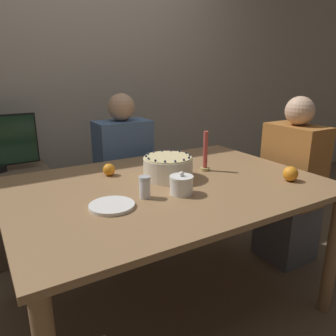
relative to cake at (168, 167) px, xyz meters
The scene contains 13 objects.
ground_plane 0.84m from the cake, 123.16° to the right, with size 12.00×12.00×0.00m, color brown.
wall_behind 1.41m from the cake, 92.09° to the left, with size 8.00×0.05×2.60m.
dining_table 0.18m from the cake, 123.16° to the right, with size 1.65×1.17×0.77m.
cake is the anchor object (origin of this frame).
sugar_bowl 0.25m from the cake, 106.00° to the right, with size 0.12×0.12×0.12m.
sugar_shaker 0.32m from the cake, 141.46° to the right, with size 0.06×0.06×0.11m.
plate_stack 0.48m from the cake, 152.41° to the right, with size 0.20×0.20×0.02m.
candle 0.27m from the cake, ahead, with size 0.06×0.06×0.24m.
orange_fruit_0 0.34m from the cake, 141.25° to the left, with size 0.07×0.07×0.07m.
orange_fruit_1 0.67m from the cake, 35.29° to the right, with size 0.08×0.08×0.08m.
person_man_blue_shirt 0.78m from the cake, 87.31° to the left, with size 0.40×0.34×1.20m.
person_woman_floral 1.03m from the cake, ahead, with size 0.34×0.40×1.19m.
side_cabinet 1.39m from the cake, 127.40° to the left, with size 0.65×0.50×0.66m.
Camera 1 is at (-0.86, -1.43, 1.36)m, focal length 35.00 mm.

